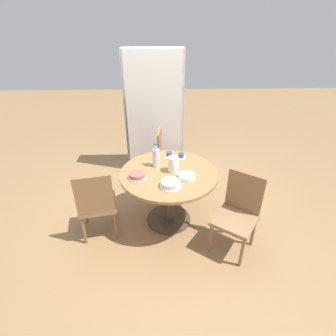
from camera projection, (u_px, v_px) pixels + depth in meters
The scene contains 13 objects.
ground_plane at pixel (169, 219), 3.45m from camera, with size 14.00×14.00×0.00m, color #937047.
dining_table at pixel (169, 185), 3.17m from camera, with size 1.15×1.15×0.73m.
chair_a at pixel (238, 213), 2.84m from camera, with size 0.59×0.59×0.91m.
chair_b at pixel (168, 157), 3.95m from camera, with size 0.46×0.46×0.91m.
chair_c at pixel (97, 203), 2.99m from camera, with size 0.49×0.49×0.91m.
bookshelf at pixel (154, 115), 4.18m from camera, with size 0.92×0.28×1.93m.
coffee_pot at pixel (173, 164), 3.05m from camera, with size 0.13×0.13×0.22m.
water_bottle at pixel (156, 157), 3.14m from camera, with size 0.08×0.08×0.30m.
cake_main at pixel (171, 184), 2.81m from camera, with size 0.24×0.24×0.07m.
cake_second at pixel (137, 176), 2.96m from camera, with size 0.21×0.21×0.06m.
cup_a at pixel (181, 156), 3.38m from camera, with size 0.14×0.14×0.06m.
cup_b at pixel (169, 154), 3.42m from camera, with size 0.14×0.14×0.06m.
plate_stack at pixel (187, 176), 2.95m from camera, with size 0.19×0.19×0.05m.
Camera 1 is at (-0.08, -2.63, 2.33)m, focal length 28.00 mm.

